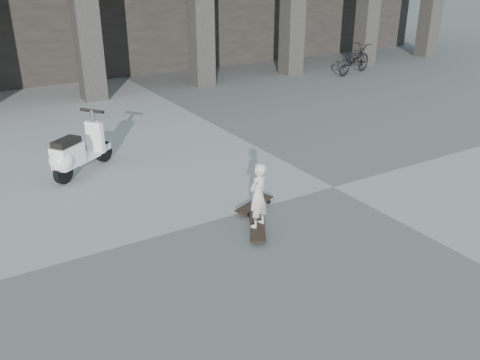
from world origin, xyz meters
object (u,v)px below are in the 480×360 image
longboard (257,227)px  bicycle (354,59)px  child (258,195)px  scooter (73,154)px  skateboard_spare (254,204)px

longboard → bicycle: bicycle is taller
child → bicycle: child is taller
child → bicycle: (9.32, 7.94, -0.08)m
scooter → bicycle: size_ratio=0.72×
child → scooter: (-1.77, 3.52, -0.14)m
longboard → scooter: (-1.77, 3.52, 0.38)m
longboard → skateboard_spare: (0.37, 0.65, -0.00)m
skateboard_spare → bicycle: bicycle is taller
skateboard_spare → child: child is taller
bicycle → scooter: bearing=95.1°
longboard → child: bearing=-44.7°
longboard → skateboard_spare: 0.75m
skateboard_spare → scooter: scooter is taller
longboard → child: child is taller
longboard → bicycle: size_ratio=0.47×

